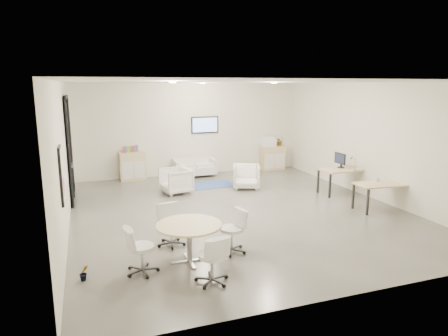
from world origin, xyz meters
TOP-DOWN VIEW (x-y plane):
  - room_shell at (0.00, 0.00)m, footprint 9.60×10.60m
  - glass_door at (-3.95, 2.51)m, footprint 0.09×1.90m
  - artwork at (-3.97, -1.60)m, footprint 0.05×0.54m
  - wall_tv at (0.50, 4.46)m, footprint 0.98×0.06m
  - ceiling_spots at (-0.20, 0.83)m, footprint 3.14×4.14m
  - sideboard_left at (-2.09, 4.26)m, footprint 0.84×0.44m
  - sideboard_right at (3.08, 4.26)m, footprint 0.89×0.43m
  - books at (-2.13, 4.26)m, footprint 0.49×0.14m
  - printer at (2.88, 4.26)m, footprint 0.56×0.48m
  - loveseat at (0.00, 4.13)m, footprint 1.46×0.74m
  - blue_rug at (0.12, 2.76)m, footprint 1.60×1.14m
  - armchair_left at (-1.09, 2.14)m, footprint 0.88×0.92m
  - armchair_right at (1.07, 1.97)m, footprint 1.00×0.97m
  - desk_rear at (3.53, 0.50)m, footprint 1.44×0.75m
  - desk_front at (3.47, -1.14)m, footprint 1.36×0.78m
  - monitor at (3.49, 0.65)m, footprint 0.20×0.50m
  - round_table at (-1.90, -2.54)m, footprint 1.17×1.17m
  - meeting_chairs at (-1.90, -2.54)m, footprint 2.40×2.40m
  - plant_cabinet at (3.39, 4.29)m, footprint 0.36×0.39m
  - plant_floor at (-3.70, -2.65)m, footprint 0.23×0.30m
  - cup at (3.54, -0.91)m, footprint 0.12×0.10m

SIDE VIEW (x-z plane):
  - blue_rug at x=0.12m, z-range 0.00..0.01m
  - plant_floor at x=-3.70m, z-range 0.00..0.12m
  - loveseat at x=0.00m, z-range 0.02..0.57m
  - armchair_right at x=1.07m, z-range 0.00..0.81m
  - armchair_left at x=-1.09m, z-range 0.00..0.82m
  - meeting_chairs at x=-1.90m, z-range 0.00..0.82m
  - sideboard_right at x=3.08m, z-range 0.00..0.89m
  - sideboard_left at x=-2.09m, z-range 0.00..0.94m
  - desk_front at x=3.47m, z-range 0.27..0.95m
  - round_table at x=-1.90m, z-range 0.27..0.98m
  - desk_rear at x=3.53m, z-range 0.29..1.03m
  - cup at x=3.54m, z-range 0.68..0.79m
  - monitor at x=3.49m, z-range 0.75..1.19m
  - plant_cabinet at x=3.39m, z-range 0.89..1.16m
  - books at x=-2.13m, z-range 0.95..1.17m
  - printer at x=2.88m, z-range 0.88..1.24m
  - glass_door at x=-3.95m, z-range 0.08..2.93m
  - artwork at x=-3.97m, z-range 1.03..2.07m
  - room_shell at x=0.00m, z-range -0.80..4.00m
  - wall_tv at x=0.50m, z-range 1.46..2.04m
  - ceiling_spots at x=-0.20m, z-range 3.17..3.20m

